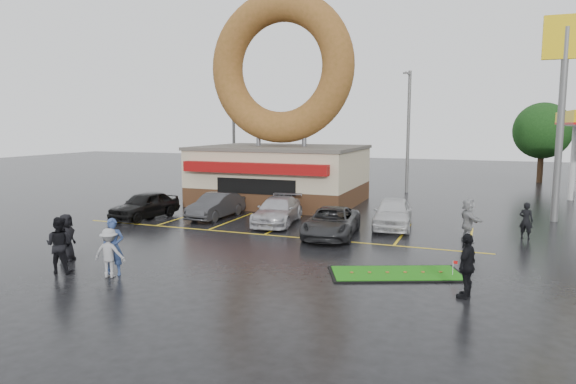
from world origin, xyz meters
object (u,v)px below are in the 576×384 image
(car_white, at_px, (393,213))
(person_blue, at_px, (113,247))
(car_dgrey, at_px, (216,206))
(car_grey, at_px, (331,222))
(streetlight_mid, at_px, (408,129))
(person_cameraman, at_px, (467,266))
(shell_sign, at_px, (564,79))
(putting_green, at_px, (396,274))
(donut_shop, at_px, (281,134))
(streetlight_left, at_px, (233,128))
(dumpster, at_px, (219,190))
(car_silver, at_px, (278,211))
(car_black, at_px, (145,205))

(car_white, bearing_deg, person_blue, -128.98)
(car_dgrey, height_order, car_grey, car_dgrey)
(streetlight_mid, height_order, car_grey, streetlight_mid)
(person_blue, bearing_deg, person_cameraman, -18.48)
(shell_sign, height_order, putting_green, shell_sign)
(donut_shop, height_order, car_dgrey, donut_shop)
(car_dgrey, height_order, putting_green, car_dgrey)
(streetlight_left, distance_m, person_blue, 25.73)
(dumpster, bearing_deg, car_dgrey, -69.69)
(streetlight_left, bearing_deg, car_dgrey, -66.75)
(shell_sign, distance_m, streetlight_left, 24.46)
(car_silver, bearing_deg, car_grey, -36.39)
(car_black, xyz_separation_m, putting_green, (14.56, -5.73, -0.70))
(donut_shop, height_order, car_grey, donut_shop)
(person_cameraman, bearing_deg, streetlight_mid, -151.14)
(streetlight_left, relative_size, car_grey, 1.90)
(donut_shop, height_order, putting_green, donut_shop)
(car_grey, bearing_deg, person_cameraman, -53.48)
(person_cameraman, bearing_deg, car_dgrey, -107.05)
(streetlight_left, relative_size, car_black, 2.10)
(streetlight_left, distance_m, streetlight_mid, 14.04)
(car_black, distance_m, car_grey, 10.80)
(car_grey, relative_size, dumpster, 2.63)
(streetlight_mid, relative_size, car_dgrey, 2.18)
(car_black, relative_size, car_grey, 0.91)
(putting_green, bearing_deg, streetlight_left, 128.99)
(car_black, height_order, putting_green, car_black)
(donut_shop, xyz_separation_m, shell_sign, (16.00, -0.97, 2.91))
(car_black, distance_m, person_blue, 10.77)
(car_grey, relative_size, car_white, 1.07)
(car_silver, relative_size, putting_green, 0.96)
(shell_sign, height_order, person_blue, shell_sign)
(person_blue, distance_m, person_cameraman, 11.46)
(shell_sign, xyz_separation_m, putting_green, (-6.21, -12.82, -7.34))
(donut_shop, bearing_deg, shell_sign, -3.47)
(streetlight_left, bearing_deg, streetlight_mid, 4.09)
(car_white, distance_m, person_blue, 13.71)
(car_grey, bearing_deg, car_dgrey, 157.19)
(car_dgrey, height_order, car_silver, car_dgrey)
(shell_sign, relative_size, putting_green, 2.17)
(person_cameraman, xyz_separation_m, dumpster, (-16.59, 15.15, -0.32))
(person_blue, bearing_deg, car_silver, 52.47)
(streetlight_left, height_order, dumpster, streetlight_left)
(streetlight_left, relative_size, person_blue, 4.60)
(streetlight_left, distance_m, car_grey, 20.80)
(car_white, xyz_separation_m, person_cameraman, (3.78, -9.59, 0.22))
(car_grey, bearing_deg, person_blue, -127.42)
(car_grey, bearing_deg, dumpster, 135.07)
(streetlight_mid, height_order, car_silver, streetlight_mid)
(streetlight_mid, xyz_separation_m, person_cameraman, (5.09, -23.35, -3.81))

